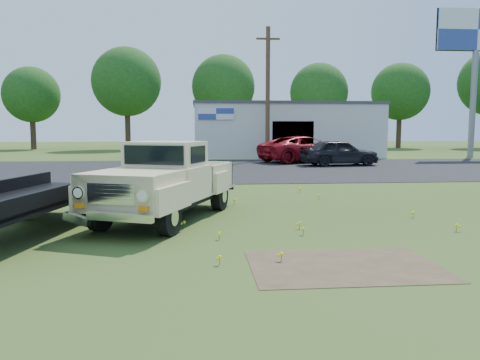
% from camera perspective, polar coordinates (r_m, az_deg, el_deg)
% --- Properties ---
extents(ground, '(140.00, 140.00, 0.00)m').
position_cam_1_polar(ground, '(10.31, -0.58, -5.89)').
color(ground, '#384E19').
rests_on(ground, ground).
extents(asphalt_lot, '(90.00, 14.00, 0.02)m').
position_cam_1_polar(asphalt_lot, '(25.15, -3.32, 1.31)').
color(asphalt_lot, black).
rests_on(asphalt_lot, ground).
extents(dirt_patch_a, '(3.00, 2.00, 0.01)m').
position_cam_1_polar(dirt_patch_a, '(7.72, 12.63, -10.21)').
color(dirt_patch_a, '#4A3927').
rests_on(dirt_patch_a, ground).
extents(dirt_patch_b, '(2.20, 1.60, 0.01)m').
position_cam_1_polar(dirt_patch_b, '(13.77, -10.10, -2.90)').
color(dirt_patch_b, '#4A3927').
rests_on(dirt_patch_b, ground).
extents(commercial_building, '(14.20, 8.20, 4.15)m').
position_cam_1_polar(commercial_building, '(37.66, 5.26, 6.15)').
color(commercial_building, beige).
rests_on(commercial_building, ground).
extents(billboard, '(6.10, 0.45, 11.05)m').
position_cam_1_polar(billboard, '(40.44, 26.81, 14.68)').
color(billboard, slate).
rests_on(billboard, ground).
extents(utility_pole_mid, '(1.60, 0.30, 9.00)m').
position_cam_1_polar(utility_pole_mid, '(32.49, 3.40, 10.56)').
color(utility_pole_mid, '#422E1E').
rests_on(utility_pole_mid, ground).
extents(treeline_b, '(5.76, 5.76, 8.57)m').
position_cam_1_polar(treeline_b, '(53.97, -24.09, 9.45)').
color(treeline_b, '#3D291B').
rests_on(treeline_b, ground).
extents(treeline_c, '(7.04, 7.04, 10.47)m').
position_cam_1_polar(treeline_c, '(50.29, -13.66, 11.54)').
color(treeline_c, '#3D291B').
rests_on(treeline_c, ground).
extents(treeline_d, '(6.72, 6.72, 10.00)m').
position_cam_1_polar(treeline_d, '(50.82, -2.03, 11.29)').
color(treeline_d, '#3D291B').
rests_on(treeline_d, ground).
extents(treeline_e, '(6.08, 6.08, 9.04)m').
position_cam_1_polar(treeline_e, '(50.83, 9.59, 10.49)').
color(treeline_e, '#3D291B').
rests_on(treeline_e, ground).
extents(treeline_f, '(6.40, 6.40, 9.52)m').
position_cam_1_polar(treeline_f, '(56.51, 18.94, 10.13)').
color(treeline_f, '#3D291B').
rests_on(treeline_f, ground).
extents(vintage_pickup_truck, '(3.79, 5.56, 1.88)m').
position_cam_1_polar(vintage_pickup_truck, '(11.28, -8.99, -0.07)').
color(vintage_pickup_truck, '#C4B583').
rests_on(vintage_pickup_truck, ground).
extents(flatbed_trailer, '(3.13, 6.17, 1.61)m').
position_cam_1_polar(flatbed_trailer, '(10.76, -24.69, -1.61)').
color(flatbed_trailer, black).
rests_on(flatbed_trailer, ground).
extents(red_pickup, '(6.63, 4.86, 1.68)m').
position_cam_1_polar(red_pickup, '(30.66, 7.85, 3.73)').
color(red_pickup, maroon).
rests_on(red_pickup, ground).
extents(dark_sedan, '(4.69, 2.30, 1.54)m').
position_cam_1_polar(dark_sedan, '(28.10, 11.98, 3.28)').
color(dark_sedan, black).
rests_on(dark_sedan, ground).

